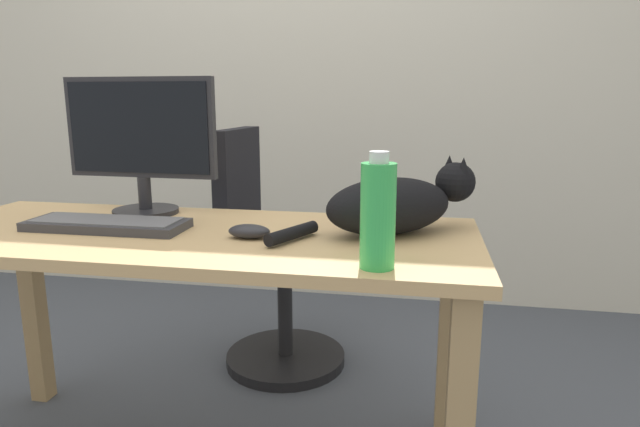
# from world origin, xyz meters

# --- Properties ---
(back_wall) EXTENTS (6.00, 0.04, 2.60)m
(back_wall) POSITION_xyz_m (0.00, 1.50, 1.30)
(back_wall) COLOR beige
(back_wall) RESTS_ON ground_plane
(desk) EXTENTS (1.54, 0.61, 0.71)m
(desk) POSITION_xyz_m (0.00, 0.00, 0.61)
(desk) COLOR tan
(desk) RESTS_ON ground_plane
(office_chair) EXTENTS (0.48, 0.48, 0.95)m
(office_chair) POSITION_xyz_m (0.04, 0.67, 0.42)
(office_chair) COLOR black
(office_chair) RESTS_ON ground_plane
(monitor) EXTENTS (0.48, 0.20, 0.42)m
(monitor) POSITION_xyz_m (-0.23, 0.19, 0.94)
(monitor) COLOR #232328
(monitor) RESTS_ON desk
(keyboard) EXTENTS (0.44, 0.15, 0.03)m
(keyboard) POSITION_xyz_m (-0.24, -0.02, 0.73)
(keyboard) COLOR #333338
(keyboard) RESTS_ON desk
(cat) EXTENTS (0.52, 0.38, 0.20)m
(cat) POSITION_xyz_m (0.55, 0.09, 0.80)
(cat) COLOR black
(cat) RESTS_ON desk
(computer_mouse) EXTENTS (0.11, 0.06, 0.04)m
(computer_mouse) POSITION_xyz_m (0.18, -0.04, 0.73)
(computer_mouse) COLOR #232328
(computer_mouse) RESTS_ON desk
(water_bottle) EXTENTS (0.07, 0.07, 0.25)m
(water_bottle) POSITION_xyz_m (0.52, -0.23, 0.83)
(water_bottle) COLOR green
(water_bottle) RESTS_ON desk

